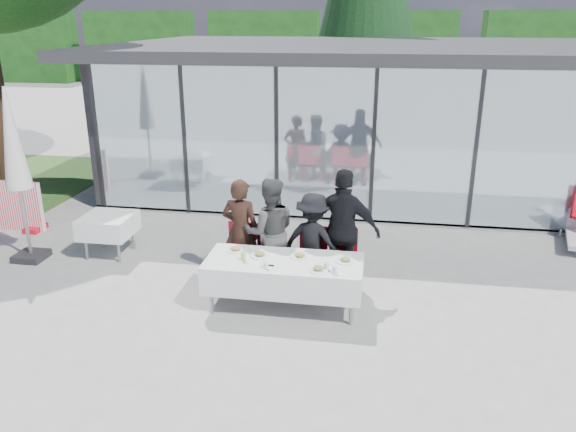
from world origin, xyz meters
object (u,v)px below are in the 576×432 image
object	(u,v)px
spare_table_left	(108,226)
diner_chair_a	(241,250)
plate_c	(300,256)
diner_d	(344,230)
plate_b	(260,255)
market_umbrella	(14,150)
dining_table	(284,274)
diner_b	(270,232)
plate_d	(345,260)
diner_a	(241,231)
diner_chair_b	(270,252)
folded_eyeglasses	(269,265)
diner_chair_c	(313,255)
plate_extra	(319,269)
plate_a	(236,249)
diner_chair_d	(343,257)
diner_c	(313,241)
juice_bottle	(243,256)

from	to	relation	value
spare_table_left	diner_chair_a	bearing A→B (deg)	-14.45
plate_c	diner_d	bearing A→B (deg)	47.02
plate_b	market_umbrella	world-z (taller)	market_umbrella
spare_table_left	dining_table	bearing A→B (deg)	-22.58
plate_c	spare_table_left	xyz separation A→B (m)	(-3.61, 1.26, -0.22)
diner_b	plate_d	bearing A→B (deg)	135.86
plate_d	plate_c	bearing A→B (deg)	175.15
diner_a	diner_chair_b	distance (m)	0.56
plate_d	folded_eyeglasses	distance (m)	1.09
diner_chair_a	diner_chair_c	size ratio (longest dim) A/B	1.00
diner_chair_c	spare_table_left	xyz separation A→B (m)	(-3.73, 0.66, 0.02)
plate_extra	folded_eyeglasses	xyz separation A→B (m)	(-0.70, 0.04, -0.02)
diner_chair_b	spare_table_left	xyz separation A→B (m)	(-3.05, 0.66, 0.02)
plate_a	diner_chair_d	bearing A→B (deg)	18.49
diner_c	plate_b	bearing A→B (deg)	60.19
plate_extra	folded_eyeglasses	bearing A→B (deg)	176.45
diner_chair_c	diner_chair_a	bearing A→B (deg)	180.00
diner_chair_b	diner_chair_c	world-z (taller)	same
diner_a	juice_bottle	distance (m)	0.92
diner_c	market_umbrella	world-z (taller)	market_umbrella
plate_b	folded_eyeglasses	distance (m)	0.37
plate_b	market_umbrella	distance (m)	4.58
plate_extra	folded_eyeglasses	world-z (taller)	plate_extra
diner_b	diner_chair_b	world-z (taller)	diner_b
diner_d	spare_table_left	world-z (taller)	diner_d
plate_d	plate_a	bearing A→B (deg)	175.34
diner_chair_a	plate_c	distance (m)	1.22
diner_c	diner_b	bearing A→B (deg)	15.41
diner_c	diner_a	bearing A→B (deg)	15.41
diner_b	spare_table_left	bearing A→B (deg)	-26.88
diner_chair_a	diner_chair_c	distance (m)	1.15
dining_table	folded_eyeglasses	distance (m)	0.36
diner_chair_c	folded_eyeglasses	bearing A→B (deg)	-117.17
diner_a	diner_b	xyz separation A→B (m)	(0.47, 0.00, 0.02)
diner_a	plate_b	size ratio (longest dim) A/B	6.04
dining_table	diner_c	size ratio (longest dim) A/B	1.48
diner_chair_a	diner_chair_d	bearing A→B (deg)	0.00
plate_b	plate_c	size ratio (longest dim) A/B	1.00
diner_chair_d	plate_d	bearing A→B (deg)	-83.13
diner_a	plate_extra	bearing A→B (deg)	151.22
diner_a	diner_c	world-z (taller)	diner_a
juice_bottle	diner_chair_a	bearing A→B (deg)	106.26
diner_c	diner_d	world-z (taller)	diner_d
plate_d	market_umbrella	world-z (taller)	market_umbrella
diner_d	plate_extra	xyz separation A→B (m)	(-0.27, -1.04, -0.19)
diner_c	spare_table_left	xyz separation A→B (m)	(-3.73, 0.64, -0.21)
plate_d	market_umbrella	bearing A→B (deg)	170.90
plate_c	plate_d	bearing A→B (deg)	-4.85
diner_d	diner_chair_d	bearing A→B (deg)	101.43
diner_c	plate_extra	size ratio (longest dim) A/B	5.41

